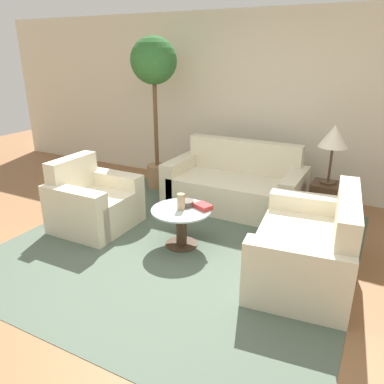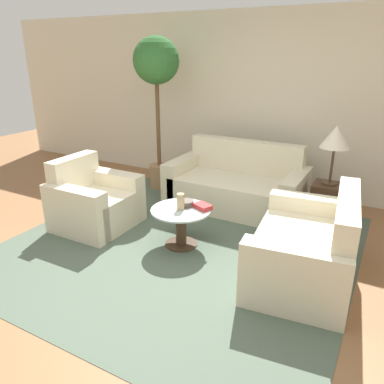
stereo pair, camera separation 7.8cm
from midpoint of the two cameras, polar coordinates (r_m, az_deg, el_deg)
ground_plane at (r=3.69m, az=-6.20°, el=-12.87°), size 14.00×14.00×0.00m
wall_back at (r=5.77m, az=9.93°, el=13.09°), size 10.00×0.06×2.60m
rug at (r=4.23m, az=-2.13°, el=-8.01°), size 3.61×3.54×0.01m
sofa_main at (r=5.19m, az=6.26°, el=0.87°), size 1.82×0.90×0.88m
armchair at (r=4.73m, az=-15.49°, el=-1.80°), size 0.84×0.90×0.84m
loveseat at (r=3.71m, az=17.12°, el=-8.41°), size 1.01×1.48×0.86m
coffee_table at (r=4.10m, az=-2.18°, el=-4.62°), size 0.66×0.66×0.43m
side_table at (r=4.91m, az=19.18°, el=-1.64°), size 0.36×0.36×0.53m
table_lamp at (r=4.68m, az=20.37°, el=7.78°), size 0.35×0.35×0.71m
potted_plant at (r=5.66m, az=-6.21°, el=17.28°), size 0.67×0.67×2.24m
vase at (r=4.00m, az=-2.25°, el=-1.50°), size 0.08×0.08×0.18m
bowl at (r=4.12m, az=-1.47°, el=-1.70°), size 0.17×0.17×0.06m
book_stack at (r=4.04m, az=1.14°, el=-2.20°), size 0.23×0.20×0.05m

